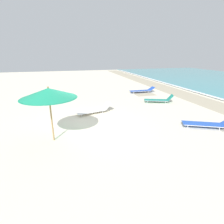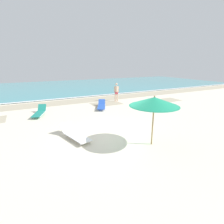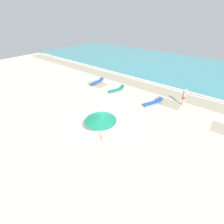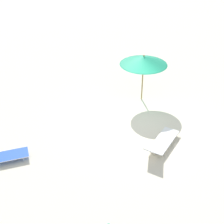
% 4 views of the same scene
% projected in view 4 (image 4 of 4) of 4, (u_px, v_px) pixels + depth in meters
% --- Properties ---
extents(ground_plane, '(60.00, 60.00, 0.16)m').
position_uv_depth(ground_plane, '(140.00, 121.00, 13.63)').
color(ground_plane, beige).
extents(beach_umbrella, '(2.17, 2.17, 2.27)m').
position_uv_depth(beach_umbrella, '(144.00, 60.00, 14.02)').
color(beach_umbrella, '#9E7547').
rests_on(beach_umbrella, ground_plane).
extents(sun_lounger_beside_umbrella, '(1.14, 2.24, 0.55)m').
position_uv_depth(sun_lounger_beside_umbrella, '(162.00, 143.00, 11.86)').
color(sun_lounger_beside_umbrella, white).
rests_on(sun_lounger_beside_umbrella, ground_plane).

